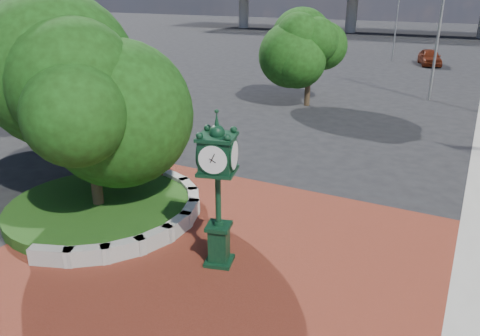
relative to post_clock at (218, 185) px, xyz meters
name	(u,v)px	position (x,y,z in m)	size (l,w,h in m)	color
ground	(228,249)	(-0.17, 0.82, -2.40)	(200.00, 200.00, 0.00)	black
plaza	(211,265)	(-0.17, -0.18, -2.38)	(12.00, 12.00, 0.04)	maroon
planter_wall	(154,221)	(-2.88, 0.82, -2.13)	(2.96, 6.77, 0.54)	#9E9B93
grass_bed	(99,208)	(-5.17, 0.82, -2.20)	(6.10, 6.10, 0.40)	#123F12
tree_planter	(87,107)	(-5.17, 0.82, 1.33)	(5.20, 5.20, 6.33)	#38281C
tree_northwest	(37,57)	(-13.17, 5.82, 1.73)	(5.60, 5.60, 6.93)	#38281C
tree_street	(309,55)	(-4.17, 18.82, 0.84)	(4.40, 4.40, 5.45)	#38281C
post_clock	(218,185)	(0.00, 0.00, 0.00)	(1.08, 1.08, 4.37)	black
parked_car	(430,57)	(0.84, 40.14, -1.64)	(1.80, 4.47, 1.52)	#5D1E0D
street_lamp_near	(446,11)	(2.94, 24.14, 3.39)	(2.17, 0.78, 9.88)	slate
street_lamp_far	(400,11)	(-2.73, 41.43, 2.49)	(1.82, 0.71, 8.33)	slate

